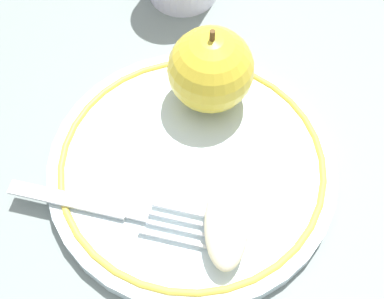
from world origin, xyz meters
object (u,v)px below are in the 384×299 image
(plate, at_px, (192,167))
(apple_red_whole, at_px, (211,70))
(fork, at_px, (109,209))
(apple_slice_front, at_px, (227,222))

(plate, height_order, apple_red_whole, apple_red_whole)
(fork, bearing_deg, apple_slice_front, 3.60)
(apple_slice_front, bearing_deg, plate, 27.04)
(apple_red_whole, bearing_deg, fork, 51.90)
(plate, bearing_deg, apple_slice_front, 111.58)
(apple_red_whole, distance_m, apple_slice_front, 0.13)
(fork, bearing_deg, plate, 47.29)
(apple_red_whole, relative_size, fork, 0.47)
(plate, height_order, apple_slice_front, apple_slice_front)
(apple_red_whole, height_order, apple_slice_front, apple_red_whole)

